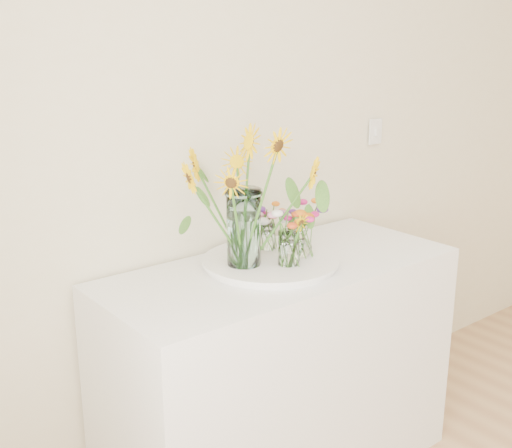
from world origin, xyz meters
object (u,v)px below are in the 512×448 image
counter (280,372)px  small_vase_c (267,236)px  small_vase_a (289,248)px  mason_jar (244,228)px  tray (270,263)px  small_vase_b (301,241)px

counter → small_vase_c: size_ratio=12.95×
small_vase_a → counter: bearing=69.2°
mason_jar → small_vase_c: mason_jar is taller
tray → small_vase_c: bearing=56.5°
small_vase_a → small_vase_b: (0.10, 0.05, -0.00)m
mason_jar → small_vase_c: 0.22m
mason_jar → small_vase_b: 0.25m
counter → mason_jar: size_ratio=4.86×
small_vase_a → small_vase_c: small_vase_a is taller
counter → small_vase_c: small_vase_c is taller
small_vase_b → small_vase_c: small_vase_b is taller
counter → small_vase_c: bearing=75.7°
tray → mason_jar: bearing=173.4°
small_vase_a → small_vase_c: bearing=73.3°
tray → small_vase_b: size_ratio=3.91×
tray → small_vase_b: small_vase_b is taller
mason_jar → small_vase_a: size_ratio=2.18×
small_vase_a → tray: bearing=96.4°
counter → tray: tray is taller
small_vase_c → small_vase_a: bearing=-106.7°
tray → mason_jar: 0.19m
tray → small_vase_a: size_ratio=3.70×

